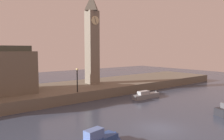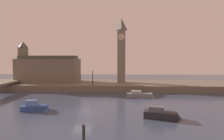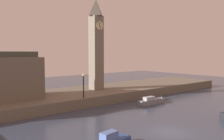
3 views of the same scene
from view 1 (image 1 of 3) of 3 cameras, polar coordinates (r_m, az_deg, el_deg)
The scene contains 6 objects.
ground_plane at distance 23.19m, azimuth 12.03°, elevation -14.29°, with size 120.00×120.00×0.00m, color #384256.
far_embankment at distance 38.41m, azimuth -11.83°, elevation -5.28°, with size 70.00×12.00×1.50m, color #6B6051.
clock_tower at distance 40.90m, azimuth -5.09°, elevation 8.08°, with size 2.17×2.22×15.95m.
streetlamp at distance 32.95m, azimuth -8.83°, elevation -1.77°, with size 0.36×0.36×3.50m.
boat_tour_blue at distance 18.94m, azimuth -2.78°, elevation -17.10°, with size 4.20×1.66×1.54m.
boat_cruiser_grey at distance 36.41m, azimuth 9.11°, elevation -6.30°, with size 5.45×1.39×1.43m.
Camera 1 is at (-17.02, -13.72, 7.73)m, focal length 36.03 mm.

